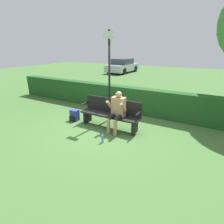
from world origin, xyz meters
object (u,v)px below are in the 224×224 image
at_px(person_seated, 117,110).
at_px(signpost, 109,74).
at_px(parked_car, 122,66).
at_px(backpack, 74,115).
at_px(park_bench, 111,113).
at_px(water_bottle, 103,139).

xyz_separation_m(person_seated, signpost, (-0.61, 0.59, 0.96)).
bearing_deg(signpost, parked_car, 114.02).
distance_m(person_seated, backpack, 1.75).
height_order(backpack, signpost, signpost).
bearing_deg(park_bench, backpack, -173.02).
relative_size(water_bottle, signpost, 0.08).
relative_size(person_seated, water_bottle, 5.06).
bearing_deg(parked_car, backpack, -158.59).
bearing_deg(water_bottle, parked_car, 113.92).
xyz_separation_m(person_seated, parked_car, (-5.75, 12.12, -0.02)).
bearing_deg(backpack, water_bottle, -25.98).
relative_size(park_bench, parked_car, 0.49).
height_order(signpost, parked_car, signpost).
relative_size(person_seated, parked_car, 0.30).
bearing_deg(park_bench, parked_car, 114.43).
bearing_deg(signpost, water_bottle, -66.87).
bearing_deg(park_bench, signpost, 123.65).
height_order(park_bench, parked_car, parked_car).
bearing_deg(parked_car, park_bench, -152.65).
xyz_separation_m(park_bench, person_seated, (0.30, -0.12, 0.20)).
height_order(backpack, water_bottle, backpack).
height_order(backpack, parked_car, parked_car).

